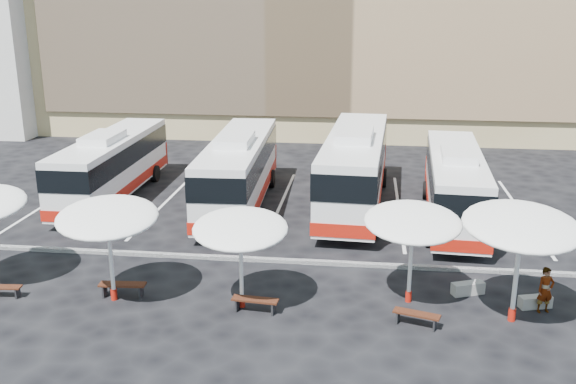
# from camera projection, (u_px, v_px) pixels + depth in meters

# --- Properties ---
(ground) EXTENTS (120.00, 120.00, 0.00)m
(ground) POSITION_uv_depth(u_px,v_px,m) (254.00, 266.00, 25.30)
(ground) COLOR black
(ground) RESTS_ON ground
(curb_divider) EXTENTS (34.00, 0.25, 0.15)m
(curb_divider) POSITION_uv_depth(u_px,v_px,m) (256.00, 259.00, 25.75)
(curb_divider) COLOR black
(curb_divider) RESTS_ON ground
(bay_lines) EXTENTS (24.15, 12.00, 0.01)m
(bay_lines) POSITION_uv_depth(u_px,v_px,m) (281.00, 205.00, 32.91)
(bay_lines) COLOR white
(bay_lines) RESTS_ON ground
(bus_0) EXTENTS (2.75, 11.45, 3.63)m
(bus_0) POSITION_uv_depth(u_px,v_px,m) (112.00, 163.00, 33.66)
(bus_0) COLOR white
(bus_0) RESTS_ON ground
(bus_1) EXTENTS (3.18, 12.20, 3.84)m
(bus_1) POSITION_uv_depth(u_px,v_px,m) (239.00, 168.00, 32.25)
(bus_1) COLOR white
(bus_1) RESTS_ON ground
(bus_2) EXTENTS (3.51, 13.05, 4.10)m
(bus_2) POSITION_uv_depth(u_px,v_px,m) (355.00, 166.00, 32.21)
(bus_2) COLOR white
(bus_2) RESTS_ON ground
(bus_3) EXTENTS (3.13, 11.45, 3.60)m
(bus_3) POSITION_uv_depth(u_px,v_px,m) (455.00, 183.00, 30.16)
(bus_3) COLOR white
(bus_3) RESTS_ON ground
(sunshade_1) EXTENTS (4.16, 4.20, 3.58)m
(sunshade_1) POSITION_uv_depth(u_px,v_px,m) (107.00, 217.00, 21.59)
(sunshade_1) COLOR white
(sunshade_1) RESTS_ON ground
(sunshade_2) EXTENTS (3.63, 3.67, 3.33)m
(sunshade_2) POSITION_uv_depth(u_px,v_px,m) (240.00, 229.00, 21.12)
(sunshade_2) COLOR white
(sunshade_2) RESTS_ON ground
(sunshade_3) EXTENTS (3.54, 3.58, 3.44)m
(sunshade_3) POSITION_uv_depth(u_px,v_px,m) (413.00, 222.00, 21.47)
(sunshade_3) COLOR white
(sunshade_3) RESTS_ON ground
(sunshade_4) EXTENTS (4.10, 4.14, 3.85)m
(sunshade_4) POSITION_uv_depth(u_px,v_px,m) (522.00, 226.00, 20.04)
(sunshade_4) COLOR white
(sunshade_4) RESTS_ON ground
(wood_bench_0) EXTENTS (1.38, 0.48, 0.41)m
(wood_bench_0) POSITION_uv_depth(u_px,v_px,m) (2.00, 289.00, 22.55)
(wood_bench_0) COLOR black
(wood_bench_0) RESTS_ON ground
(wood_bench_1) EXTENTS (1.66, 0.55, 0.50)m
(wood_bench_1) POSITION_uv_depth(u_px,v_px,m) (123.00, 287.00, 22.57)
(wood_bench_1) COLOR black
(wood_bench_1) RESTS_ON ground
(wood_bench_2) EXTENTS (1.60, 0.56, 0.48)m
(wood_bench_2) POSITION_uv_depth(u_px,v_px,m) (255.00, 302.00, 21.46)
(wood_bench_2) COLOR black
(wood_bench_2) RESTS_ON ground
(wood_bench_3) EXTENTS (1.55, 0.82, 0.46)m
(wood_bench_3) POSITION_uv_depth(u_px,v_px,m) (417.00, 316.00, 20.53)
(wood_bench_3) COLOR black
(wood_bench_3) RESTS_ON ground
(conc_bench_0) EXTENTS (1.23, 0.80, 0.44)m
(conc_bench_0) POSITION_uv_depth(u_px,v_px,m) (468.00, 288.00, 22.82)
(conc_bench_0) COLOR gray
(conc_bench_0) RESTS_ON ground
(conc_bench_1) EXTENTS (1.17, 0.67, 0.42)m
(conc_bench_1) POSITION_uv_depth(u_px,v_px,m) (535.00, 302.00, 21.82)
(conc_bench_1) COLOR gray
(conc_bench_1) RESTS_ON ground
(passenger_0) EXTENTS (0.67, 0.53, 1.59)m
(passenger_0) POSITION_uv_depth(u_px,v_px,m) (545.00, 290.00, 21.35)
(passenger_0) COLOR black
(passenger_0) RESTS_ON ground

